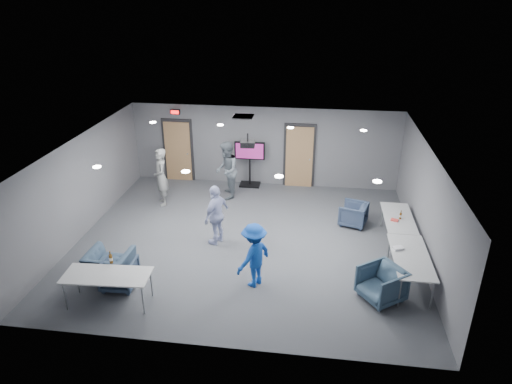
# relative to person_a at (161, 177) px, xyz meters

# --- Properties ---
(floor) EXTENTS (9.00, 9.00, 0.00)m
(floor) POSITION_rel_person_a_xyz_m (2.96, -1.95, -0.91)
(floor) COLOR #3E4147
(floor) RESTS_ON ground
(ceiling) EXTENTS (9.00, 9.00, 0.00)m
(ceiling) POSITION_rel_person_a_xyz_m (2.96, -1.95, 1.79)
(ceiling) COLOR white
(ceiling) RESTS_ON wall_back
(wall_back) EXTENTS (9.00, 0.02, 2.70)m
(wall_back) POSITION_rel_person_a_xyz_m (2.96, 2.05, 0.44)
(wall_back) COLOR slate
(wall_back) RESTS_ON floor
(wall_front) EXTENTS (9.00, 0.02, 2.70)m
(wall_front) POSITION_rel_person_a_xyz_m (2.96, -5.95, 0.44)
(wall_front) COLOR slate
(wall_front) RESTS_ON floor
(wall_left) EXTENTS (0.02, 8.00, 2.70)m
(wall_left) POSITION_rel_person_a_xyz_m (-1.54, -1.95, 0.44)
(wall_left) COLOR slate
(wall_left) RESTS_ON floor
(wall_right) EXTENTS (0.02, 8.00, 2.70)m
(wall_right) POSITION_rel_person_a_xyz_m (7.46, -1.95, 0.44)
(wall_right) COLOR slate
(wall_right) RESTS_ON floor
(door_left) EXTENTS (1.06, 0.17, 2.24)m
(door_left) POSITION_rel_person_a_xyz_m (-0.04, 2.01, 0.16)
(door_left) COLOR black
(door_left) RESTS_ON wall_back
(door_right) EXTENTS (1.06, 0.17, 2.24)m
(door_right) POSITION_rel_person_a_xyz_m (4.16, 2.01, 0.16)
(door_right) COLOR black
(door_right) RESTS_ON wall_back
(exit_sign) EXTENTS (0.32, 0.08, 0.16)m
(exit_sign) POSITION_rel_person_a_xyz_m (-0.04, 1.99, 1.54)
(exit_sign) COLOR black
(exit_sign) RESTS_ON wall_back
(hvac_diffuser) EXTENTS (0.60, 0.60, 0.03)m
(hvac_diffuser) POSITION_rel_person_a_xyz_m (2.46, 0.85, 1.78)
(hvac_diffuser) COLOR black
(hvac_diffuser) RESTS_ON ceiling
(downlights) EXTENTS (6.18, 3.78, 0.02)m
(downlights) POSITION_rel_person_a_xyz_m (2.96, -1.95, 1.78)
(downlights) COLOR white
(downlights) RESTS_ON ceiling
(person_a) EXTENTS (0.68, 0.79, 1.82)m
(person_a) POSITION_rel_person_a_xyz_m (0.00, 0.00, 0.00)
(person_a) COLOR gray
(person_a) RESTS_ON floor
(person_b) EXTENTS (0.85, 1.01, 1.87)m
(person_b) POSITION_rel_person_a_xyz_m (1.92, 0.75, 0.03)
(person_b) COLOR slate
(person_b) RESTS_ON floor
(person_c) EXTENTS (0.75, 1.05, 1.66)m
(person_c) POSITION_rel_person_a_xyz_m (2.21, -2.11, -0.08)
(person_c) COLOR #AEB6DF
(person_c) RESTS_ON floor
(person_d) EXTENTS (1.04, 1.15, 1.55)m
(person_d) POSITION_rel_person_a_xyz_m (3.45, -3.84, -0.13)
(person_d) COLOR #1A4AAE
(person_d) RESTS_ON floor
(chair_right_a) EXTENTS (0.91, 0.90, 0.67)m
(chair_right_a) POSITION_rel_person_a_xyz_m (5.86, -0.60, -0.57)
(chair_right_a) COLOR #344159
(chair_right_a) RESTS_ON floor
(chair_right_c) EXTENTS (1.18, 1.17, 0.78)m
(chair_right_c) POSITION_rel_person_a_xyz_m (6.27, -4.00, -0.52)
(chair_right_c) COLOR #3D556A
(chair_right_c) RESTS_ON floor
(chair_front_a) EXTENTS (0.76, 0.78, 0.69)m
(chair_front_a) POSITION_rel_person_a_xyz_m (0.42, -4.35, -0.56)
(chair_front_a) COLOR #334359
(chair_front_a) RESTS_ON floor
(chair_front_b) EXTENTS (1.04, 0.92, 0.65)m
(chair_front_b) POSITION_rel_person_a_xyz_m (0.04, -3.99, -0.58)
(chair_front_b) COLOR #35475C
(chair_front_b) RESTS_ON floor
(table_right_a) EXTENTS (0.75, 1.81, 0.73)m
(table_right_a) POSITION_rel_person_a_xyz_m (6.96, -1.42, -0.22)
(table_right_a) COLOR silver
(table_right_a) RESTS_ON floor
(table_right_b) EXTENTS (0.82, 1.97, 0.73)m
(table_right_b) POSITION_rel_person_a_xyz_m (6.96, -3.32, -0.22)
(table_right_b) COLOR silver
(table_right_b) RESTS_ON floor
(table_front_left) EXTENTS (1.88, 0.87, 0.73)m
(table_front_left) POSITION_rel_person_a_xyz_m (0.45, -4.95, -0.22)
(table_front_left) COLOR silver
(table_front_left) RESTS_ON floor
(bottle_front) EXTENTS (0.08, 0.08, 0.30)m
(bottle_front) POSITION_rel_person_a_xyz_m (0.36, -4.51, -0.07)
(bottle_front) COLOR #5E3A10
(bottle_front) RESTS_ON table_front_left
(bottle_right) EXTENTS (0.06, 0.06, 0.25)m
(bottle_right) POSITION_rel_person_a_xyz_m (6.98, -1.50, -0.09)
(bottle_right) COLOR #5E3A10
(bottle_right) RESTS_ON table_right_a
(snack_box) EXTENTS (0.22, 0.18, 0.04)m
(snack_box) POSITION_rel_person_a_xyz_m (6.82, -1.63, -0.16)
(snack_box) COLOR #DE3E37
(snack_box) RESTS_ON table_right_a
(wrapper) EXTENTS (0.27, 0.23, 0.05)m
(wrapper) POSITION_rel_person_a_xyz_m (6.71, -3.05, -0.15)
(wrapper) COLOR white
(wrapper) RESTS_ON table_right_b
(tv_stand) EXTENTS (1.02, 0.49, 1.57)m
(tv_stand) POSITION_rel_person_a_xyz_m (2.51, 1.80, -0.02)
(tv_stand) COLOR black
(tv_stand) RESTS_ON floor
(projector) EXTENTS (0.40, 0.38, 0.37)m
(projector) POSITION_rel_person_a_xyz_m (2.86, -0.88, 1.50)
(projector) COLOR black
(projector) RESTS_ON ceiling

